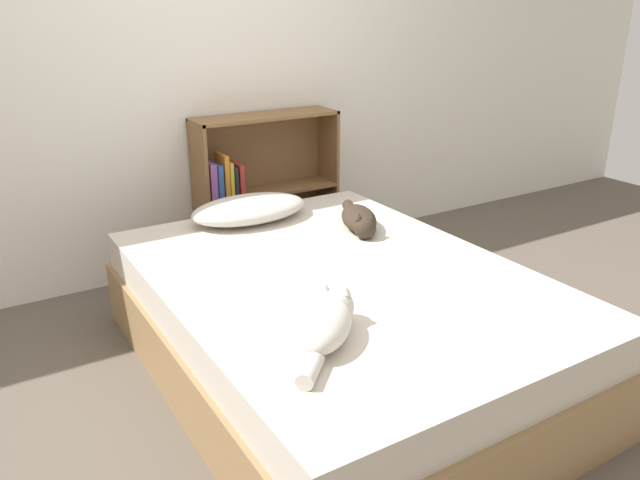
% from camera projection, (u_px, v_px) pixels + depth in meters
% --- Properties ---
extents(ground_plane, '(8.00, 8.00, 0.00)m').
position_uv_depth(ground_plane, '(338.00, 368.00, 2.88)').
color(ground_plane, brown).
extents(wall_back, '(8.00, 0.06, 2.50)m').
position_uv_depth(wall_back, '(200.00, 62.00, 3.61)').
color(wall_back, white).
rests_on(wall_back, ground_plane).
extents(bed, '(1.52, 2.09, 0.48)m').
position_uv_depth(bed, '(338.00, 322.00, 2.79)').
color(bed, '#99754C').
rests_on(bed, ground_plane).
extents(pillow, '(0.64, 0.37, 0.13)m').
position_uv_depth(pillow, '(249.00, 209.00, 3.32)').
color(pillow, beige).
rests_on(pillow, bed).
extents(cat_light, '(0.41, 0.41, 0.16)m').
position_uv_depth(cat_light, '(328.00, 322.00, 2.15)').
color(cat_light, beige).
rests_on(cat_light, bed).
extents(cat_dark, '(0.29, 0.49, 0.14)m').
position_uv_depth(cat_dark, '(359.00, 219.00, 3.19)').
color(cat_dark, '#33281E').
rests_on(cat_dark, bed).
extents(bookshelf, '(0.91, 0.26, 0.94)m').
position_uv_depth(bookshelf, '(259.00, 187.00, 3.92)').
color(bookshelf, brown).
rests_on(bookshelf, ground_plane).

